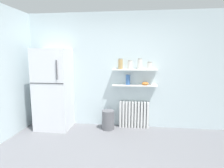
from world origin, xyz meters
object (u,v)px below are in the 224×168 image
trash_bin (108,120)px  storage_jar_0 (120,64)px  shelf_bowl (145,83)px  storage_jar_2 (140,64)px  storage_jar_3 (150,66)px  radiator (134,114)px  vase (128,80)px  refrigerator (54,89)px  storage_jar_1 (130,65)px

trash_bin → storage_jar_0: bearing=31.6°
storage_jar_0 → shelf_bowl: 0.70m
storage_jar_0 → storage_jar_2: (0.42, 0.00, 0.00)m
storage_jar_3 → shelf_bowl: 0.40m
radiator → shelf_bowl: size_ratio=4.35×
storage_jar_2 → trash_bin: storage_jar_2 is taller
vase → refrigerator: bearing=-172.9°
storage_jar_2 → refrigerator: bearing=-173.9°
refrigerator → storage_jar_0: 1.60m
storage_jar_0 → vase: bearing=0.0°
vase → shelf_bowl: bearing=0.0°
vase → shelf_bowl: vase is taller
storage_jar_1 → storage_jar_3: bearing=0.0°
radiator → trash_bin: radiator is taller
storage_jar_2 → vase: (-0.25, -0.00, -0.35)m
refrigerator → storage_jar_1: 1.79m
refrigerator → storage_jar_1: bearing=6.9°
trash_bin → storage_jar_3: bearing=10.1°
refrigerator → storage_jar_0: refrigerator is taller
radiator → storage_jar_3: size_ratio=4.01×
refrigerator → shelf_bowl: size_ratio=11.70×
storage_jar_2 → trash_bin: 1.43m
storage_jar_0 → shelf_bowl: bearing=0.0°
storage_jar_1 → storage_jar_3: (0.42, 0.00, -0.01)m
storage_jar_1 → storage_jar_2: size_ratio=0.82×
radiator → storage_jar_2: bearing=-15.9°
refrigerator → vase: refrigerator is taller
shelf_bowl → trash_bin: bearing=-168.9°
storage_jar_3 → storage_jar_0: bearing=-180.0°
storage_jar_2 → storage_jar_3: bearing=-0.0°
storage_jar_3 → vase: bearing=180.0°
radiator → storage_jar_0: size_ratio=2.84×
storage_jar_2 → radiator: bearing=164.1°
refrigerator → storage_jar_3: size_ratio=10.78×
storage_jar_1 → storage_jar_3: size_ratio=1.16×
refrigerator → storage_jar_0: (1.49, 0.21, 0.57)m
storage_jar_1 → trash_bin: storage_jar_1 is taller
trash_bin → refrigerator: bearing=-177.9°
radiator → storage_jar_2: 1.16m
radiator → storage_jar_0: bearing=-174.6°
shelf_bowl → radiator: bearing=172.7°
storage_jar_2 → trash_bin: size_ratio=0.55×
radiator → refrigerator: bearing=-172.6°
storage_jar_2 → trash_bin: bearing=-166.8°
radiator → vase: vase is taller
shelf_bowl → trash_bin: shelf_bowl is taller
radiator → shelf_bowl: shelf_bowl is taller
storage_jar_3 → storage_jar_1: bearing=-180.0°
radiator → vase: size_ratio=2.97×
storage_jar_1 → refrigerator: bearing=-173.1°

